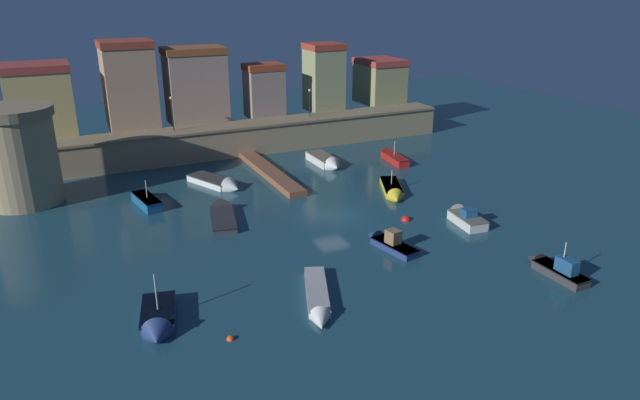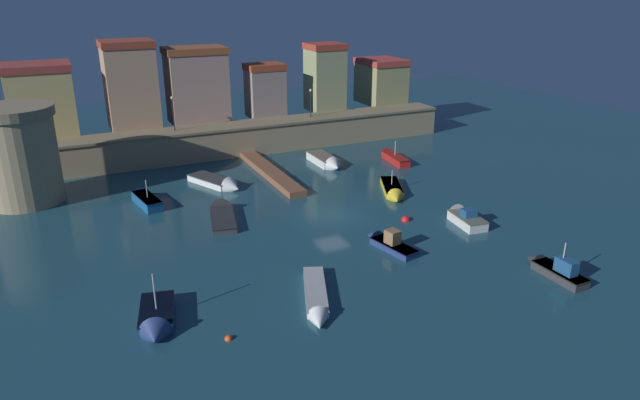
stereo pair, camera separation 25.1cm
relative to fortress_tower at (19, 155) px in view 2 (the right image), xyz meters
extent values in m
plane|color=#1E4756|center=(22.30, -13.98, -4.19)|extent=(113.70, 113.70, 0.00)
cube|color=#9E8966|center=(22.30, 6.76, -2.68)|extent=(47.03, 3.58, 3.03)
cube|color=#817053|center=(22.30, 6.76, -1.04)|extent=(47.03, 3.88, 0.24)
cube|color=tan|center=(2.21, 11.26, 2.11)|extent=(6.07, 5.43, 6.54)
cube|color=#963831|center=(2.21, 11.26, 5.73)|extent=(6.31, 5.65, 0.70)
cube|color=tan|center=(10.91, 10.98, 3.05)|extent=(5.06, 4.87, 8.43)
cube|color=brown|center=(10.91, 10.98, 7.62)|extent=(5.26, 5.06, 0.70)
cube|color=tan|center=(17.87, 10.74, 2.57)|extent=(6.26, 4.38, 7.47)
cube|color=brown|center=(17.87, 10.74, 6.66)|extent=(6.51, 4.56, 0.70)
cube|color=gray|center=(25.59, 10.15, 1.51)|extent=(4.11, 3.20, 5.35)
cube|color=#9F3F23|center=(25.59, 10.15, 4.54)|extent=(4.27, 3.33, 0.70)
cube|color=#969D6C|center=(33.37, 10.47, 2.46)|extent=(4.03, 3.84, 7.25)
cube|color=#AC392A|center=(33.37, 10.47, 6.44)|extent=(4.19, 4.00, 0.70)
cube|color=#969662|center=(41.82, 11.50, 1.29)|extent=(4.75, 5.89, 4.91)
cube|color=#B23C36|center=(41.82, 11.50, 4.10)|extent=(4.94, 6.13, 0.70)
cylinder|color=#9E8966|center=(0.00, 0.00, -0.46)|extent=(6.11, 6.11, 7.46)
cylinder|color=#867556|center=(0.00, 0.00, 3.67)|extent=(6.59, 6.59, 0.80)
cube|color=brown|center=(21.47, -2.05, -3.90)|extent=(1.65, 14.04, 0.58)
cylinder|color=brown|center=(22.22, 3.22, -3.84)|extent=(0.20, 0.20, 0.70)
cylinder|color=brown|center=(22.22, -0.29, -3.84)|extent=(0.20, 0.20, 0.70)
cylinder|color=brown|center=(22.22, -3.80, -3.84)|extent=(0.20, 0.20, 0.70)
cylinder|color=brown|center=(22.22, -7.32, -3.84)|extent=(0.20, 0.20, 0.70)
cylinder|color=black|center=(14.30, 6.76, 0.70)|extent=(0.12, 0.12, 3.25)
sphere|color=#F9D172|center=(14.30, 6.76, 2.47)|extent=(0.32, 0.32, 0.32)
cylinder|color=black|center=(29.80, 6.76, 0.51)|extent=(0.12, 0.12, 2.87)
sphere|color=#F9D172|center=(29.80, 6.76, 2.10)|extent=(0.32, 0.32, 0.32)
cube|color=#195689|center=(9.16, -5.40, -3.77)|extent=(1.98, 4.31, 0.85)
cone|color=#195689|center=(8.73, -2.83, -3.77)|extent=(1.42, 1.35, 1.25)
cube|color=#0D264F|center=(9.16, -5.40, -3.39)|extent=(2.02, 4.39, 0.08)
cylinder|color=#B2B2B7|center=(9.20, -5.65, -2.59)|extent=(0.08, 0.08, 1.51)
cube|color=gold|center=(29.89, -10.83, -3.90)|extent=(3.32, 4.95, 0.58)
cone|color=gold|center=(28.67, -13.56, -3.90)|extent=(1.86, 1.80, 1.44)
cube|color=#595711|center=(29.89, -10.83, -3.65)|extent=(3.39, 5.05, 0.08)
cylinder|color=#B2B2B7|center=(29.88, -10.86, -2.94)|extent=(0.08, 0.08, 1.34)
cube|color=navy|center=(23.40, -21.65, -3.94)|extent=(1.99, 3.91, 0.50)
cone|color=navy|center=(22.95, -19.36, -3.94)|extent=(1.41, 1.26, 1.23)
cube|color=#131639|center=(23.40, -21.65, -3.73)|extent=(2.03, 3.98, 0.08)
cube|color=olive|center=(23.37, -21.47, -3.21)|extent=(1.00, 1.07, 0.97)
cube|color=#99B7C6|center=(23.28, -21.02, -3.16)|extent=(0.75, 0.20, 0.58)
cube|color=#333338|center=(30.78, -29.62, -3.90)|extent=(1.30, 3.69, 0.58)
cone|color=#333338|center=(30.77, -27.32, -3.90)|extent=(1.22, 1.04, 1.21)
cube|color=black|center=(30.78, -29.62, -3.65)|extent=(1.33, 3.76, 0.08)
cube|color=navy|center=(30.79, -30.01, -3.15)|extent=(0.75, 1.37, 0.92)
cylinder|color=#B2B2B7|center=(30.78, -29.69, -2.64)|extent=(0.08, 0.08, 1.93)
cube|color=white|center=(27.84, -0.63, -3.77)|extent=(1.83, 4.47, 0.85)
cone|color=white|center=(27.86, -3.43, -3.77)|extent=(1.72, 1.26, 1.71)
cube|color=#786653|center=(27.84, -0.63, -3.38)|extent=(1.87, 4.56, 0.08)
cube|color=#333338|center=(13.94, -11.60, -3.95)|extent=(2.85, 5.22, 0.48)
cone|color=#333338|center=(14.62, -8.56, -3.95)|extent=(1.98, 1.73, 1.72)
cube|color=black|center=(13.94, -11.60, -3.75)|extent=(2.91, 5.33, 0.08)
cube|color=navy|center=(6.70, -23.51, -3.86)|extent=(2.60, 4.04, 0.66)
cone|color=navy|center=(6.19, -25.79, -3.86)|extent=(1.92, 1.40, 1.74)
cube|color=#0F1932|center=(6.70, -23.51, -3.57)|extent=(2.65, 4.12, 0.08)
cylinder|color=#B2B2B7|center=(6.68, -23.58, -2.44)|extent=(0.08, 0.08, 2.18)
cube|color=white|center=(15.83, -24.89, -3.96)|extent=(3.14, 5.52, 0.47)
cone|color=white|center=(14.61, -28.03, -3.96)|extent=(1.61, 1.74, 1.18)
cube|color=gray|center=(15.83, -24.89, -3.76)|extent=(3.21, 5.63, 0.08)
cube|color=red|center=(34.89, -3.51, -3.81)|extent=(1.67, 4.56, 0.76)
cone|color=red|center=(35.20, -0.72, -3.81)|extent=(1.26, 1.36, 1.13)
cube|color=#4F0C0D|center=(34.89, -3.51, -3.47)|extent=(1.70, 4.66, 0.08)
cylinder|color=#B2B2B7|center=(34.91, -3.36, -2.70)|extent=(0.08, 0.08, 1.47)
cube|color=white|center=(15.59, -2.14, -3.88)|extent=(3.74, 5.19, 0.62)
cone|color=white|center=(16.86, -4.91, -3.88)|extent=(2.20, 1.98, 1.80)
cube|color=#525556|center=(15.59, -2.14, -3.62)|extent=(3.81, 5.29, 0.08)
cube|color=silver|center=(30.96, -20.21, -3.80)|extent=(2.00, 3.51, 0.77)
cone|color=silver|center=(31.21, -18.13, -3.80)|extent=(1.64, 1.11, 1.54)
cube|color=#636554|center=(30.96, -20.21, -3.46)|extent=(2.04, 3.58, 0.08)
cube|color=navy|center=(30.95, -20.29, -3.12)|extent=(1.12, 1.01, 0.60)
cube|color=#99B7C6|center=(31.00, -19.85, -3.09)|extent=(0.92, 0.17, 0.36)
sphere|color=red|center=(27.17, -17.36, -4.19)|extent=(0.73, 0.73, 0.73)
sphere|color=#EA4C19|center=(9.73, -27.16, -4.19)|extent=(0.44, 0.44, 0.44)
camera|label=1|loc=(2.90, -52.57, 13.48)|focal=32.37mm
camera|label=2|loc=(3.12, -52.68, 13.48)|focal=32.37mm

